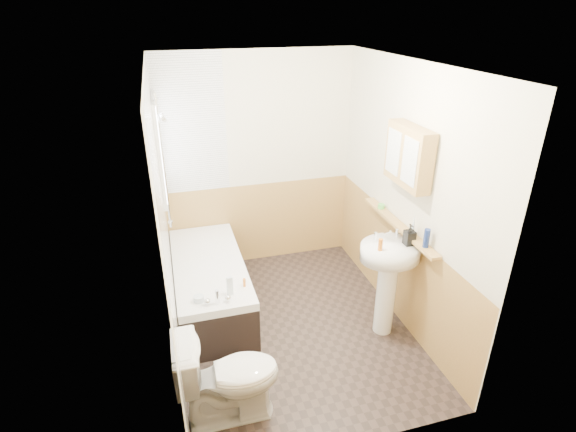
# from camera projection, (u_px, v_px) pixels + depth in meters

# --- Properties ---
(floor) EXTENTS (2.80, 2.80, 0.00)m
(floor) POSITION_uv_depth(u_px,v_px,m) (292.00, 326.00, 4.49)
(floor) COLOR black
(floor) RESTS_ON ground
(ceiling) EXTENTS (2.80, 2.80, 0.00)m
(ceiling) POSITION_uv_depth(u_px,v_px,m) (293.00, 64.00, 3.41)
(ceiling) COLOR white
(ceiling) RESTS_ON ground
(wall_back) EXTENTS (2.20, 0.02, 2.50)m
(wall_back) POSITION_uv_depth(u_px,v_px,m) (258.00, 163.00, 5.18)
(wall_back) COLOR beige
(wall_back) RESTS_ON ground
(wall_front) EXTENTS (2.20, 0.02, 2.50)m
(wall_front) POSITION_uv_depth(u_px,v_px,m) (358.00, 307.00, 2.73)
(wall_front) COLOR beige
(wall_front) RESTS_ON ground
(wall_left) EXTENTS (0.02, 2.80, 2.50)m
(wall_left) POSITION_uv_depth(u_px,v_px,m) (163.00, 228.00, 3.68)
(wall_left) COLOR beige
(wall_left) RESTS_ON ground
(wall_right) EXTENTS (0.02, 2.80, 2.50)m
(wall_right) POSITION_uv_depth(u_px,v_px,m) (406.00, 199.00, 4.22)
(wall_right) COLOR beige
(wall_right) RESTS_ON ground
(wainscot_right) EXTENTS (0.01, 2.80, 1.00)m
(wainscot_right) POSITION_uv_depth(u_px,v_px,m) (395.00, 267.00, 4.54)
(wainscot_right) COLOR tan
(wainscot_right) RESTS_ON wall_right
(wainscot_front) EXTENTS (2.20, 0.01, 1.00)m
(wainscot_front) POSITION_uv_depth(u_px,v_px,m) (349.00, 394.00, 3.07)
(wainscot_front) COLOR tan
(wainscot_front) RESTS_ON wall_front
(wainscot_back) EXTENTS (2.20, 0.01, 1.00)m
(wainscot_back) POSITION_uv_depth(u_px,v_px,m) (260.00, 222.00, 5.48)
(wainscot_back) COLOR tan
(wainscot_back) RESTS_ON wall_back
(tile_cladding_left) EXTENTS (0.01, 2.80, 2.50)m
(tile_cladding_left) POSITION_uv_depth(u_px,v_px,m) (166.00, 228.00, 3.68)
(tile_cladding_left) COLOR white
(tile_cladding_left) RESTS_ON wall_left
(tile_return_back) EXTENTS (0.75, 0.01, 1.50)m
(tile_return_back) POSITION_uv_depth(u_px,v_px,m) (191.00, 125.00, 4.76)
(tile_return_back) COLOR white
(tile_return_back) RESTS_ON wall_back
(window) EXTENTS (0.03, 0.79, 0.99)m
(window) POSITION_uv_depth(u_px,v_px,m) (160.00, 148.00, 4.34)
(window) COLOR white
(window) RESTS_ON wall_left
(bathtub) EXTENTS (0.70, 1.65, 0.68)m
(bathtub) POSITION_uv_depth(u_px,v_px,m) (210.00, 284.00, 4.66)
(bathtub) COLOR black
(bathtub) RESTS_ON floor
(shower_riser) EXTENTS (0.11, 0.09, 1.30)m
(shower_riser) POSITION_uv_depth(u_px,v_px,m) (163.00, 154.00, 4.13)
(shower_riser) COLOR silver
(shower_riser) RESTS_ON wall_left
(toilet) EXTENTS (0.79, 0.44, 0.77)m
(toilet) POSITION_uv_depth(u_px,v_px,m) (228.00, 377.00, 3.36)
(toilet) COLOR white
(toilet) RESTS_ON floor
(sink) EXTENTS (0.56, 0.45, 1.08)m
(sink) POSITION_uv_depth(u_px,v_px,m) (388.00, 270.00, 4.15)
(sink) COLOR white
(sink) RESTS_ON floor
(pine_shelf) EXTENTS (0.10, 1.31, 0.03)m
(pine_shelf) POSITION_uv_depth(u_px,v_px,m) (399.00, 225.00, 4.27)
(pine_shelf) COLOR tan
(pine_shelf) RESTS_ON wall_right
(medicine_cabinet) EXTENTS (0.15, 0.58, 0.53)m
(medicine_cabinet) POSITION_uv_depth(u_px,v_px,m) (409.00, 156.00, 3.89)
(medicine_cabinet) COLOR tan
(medicine_cabinet) RESTS_ON wall_right
(foam_can) EXTENTS (0.06, 0.06, 0.17)m
(foam_can) POSITION_uv_depth(u_px,v_px,m) (427.00, 238.00, 3.82)
(foam_can) COLOR navy
(foam_can) RESTS_ON pine_shelf
(green_bottle) EXTENTS (0.05, 0.05, 0.22)m
(green_bottle) POSITION_uv_depth(u_px,v_px,m) (413.00, 225.00, 4.00)
(green_bottle) COLOR silver
(green_bottle) RESTS_ON pine_shelf
(black_jar) EXTENTS (0.07, 0.07, 0.04)m
(black_jar) POSITION_uv_depth(u_px,v_px,m) (381.00, 206.00, 4.58)
(black_jar) COLOR #59C647
(black_jar) RESTS_ON pine_shelf
(soap_bottle) EXTENTS (0.09, 0.20, 0.09)m
(soap_bottle) POSITION_uv_depth(u_px,v_px,m) (409.00, 240.00, 4.01)
(soap_bottle) COLOR black
(soap_bottle) RESTS_ON sink
(clear_bottle) EXTENTS (0.05, 0.05, 0.11)m
(clear_bottle) POSITION_uv_depth(u_px,v_px,m) (380.00, 245.00, 3.91)
(clear_bottle) COLOR orange
(clear_bottle) RESTS_ON sink
(blue_gel) EXTENTS (0.06, 0.04, 0.19)m
(blue_gel) POSITION_uv_depth(u_px,v_px,m) (230.00, 286.00, 4.00)
(blue_gel) COLOR silver
(blue_gel) RESTS_ON bathtub
(cream_jar) EXTENTS (0.12, 0.12, 0.06)m
(cream_jar) POSITION_uv_depth(u_px,v_px,m) (199.00, 299.00, 3.94)
(cream_jar) COLOR silver
(cream_jar) RESTS_ON bathtub
(orange_bottle) EXTENTS (0.03, 0.03, 0.08)m
(orange_bottle) POSITION_uv_depth(u_px,v_px,m) (244.00, 283.00, 4.15)
(orange_bottle) COLOR orange
(orange_bottle) RESTS_ON bathtub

